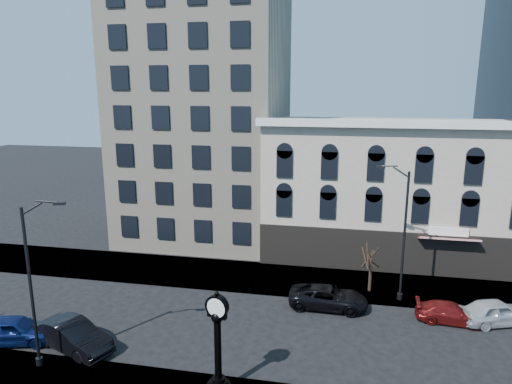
% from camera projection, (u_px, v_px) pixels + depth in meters
% --- Properties ---
extents(ground, '(160.00, 160.00, 0.00)m').
position_uv_depth(ground, '(213.00, 326.00, 29.18)').
color(ground, black).
rests_on(ground, ground).
extents(sidewalk_far, '(160.00, 6.00, 0.12)m').
position_uv_depth(sidewalk_far, '(241.00, 276.00, 36.81)').
color(sidewalk_far, gray).
rests_on(sidewalk_far, ground).
extents(cream_tower, '(15.90, 15.40, 42.50)m').
position_uv_depth(cream_tower, '(203.00, 40.00, 44.03)').
color(cream_tower, beige).
rests_on(cream_tower, ground).
extents(victorian_row, '(22.60, 11.19, 12.50)m').
position_uv_depth(victorian_row, '(391.00, 189.00, 40.76)').
color(victorian_row, '#BDB09B').
rests_on(victorian_row, ground).
extents(street_clock, '(1.21, 1.21, 5.35)m').
position_uv_depth(street_clock, '(218.00, 347.00, 22.28)').
color(street_clock, black).
rests_on(street_clock, sidewalk_near).
extents(street_lamp_near, '(2.40, 0.87, 9.44)m').
position_uv_depth(street_lamp_near, '(39.00, 241.00, 23.37)').
color(street_lamp_near, black).
rests_on(street_lamp_near, sidewalk_near).
extents(street_lamp_far, '(2.48, 0.96, 9.83)m').
position_uv_depth(street_lamp_far, '(396.00, 197.00, 31.27)').
color(street_lamp_far, black).
rests_on(street_lamp_far, sidewalk_far).
extents(bare_tree_far, '(2.39, 2.39, 4.10)m').
position_uv_depth(bare_tree_far, '(372.00, 251.00, 33.32)').
color(bare_tree_far, '#312418').
rests_on(bare_tree_far, sidewalk_far).
extents(car_near_a, '(5.18, 3.10, 1.65)m').
position_uv_depth(car_near_a, '(14.00, 330.00, 27.14)').
color(car_near_a, '#0C194C').
rests_on(car_near_a, ground).
extents(car_near_b, '(5.50, 3.55, 1.71)m').
position_uv_depth(car_near_b, '(73.00, 336.00, 26.43)').
color(car_near_b, black).
rests_on(car_near_b, ground).
extents(car_far_a, '(5.47, 2.63, 1.50)m').
position_uv_depth(car_far_a, '(328.00, 297.00, 31.48)').
color(car_far_a, black).
rests_on(car_far_a, ground).
extents(car_far_b, '(4.53, 2.08, 1.28)m').
position_uv_depth(car_far_b, '(451.00, 313.00, 29.54)').
color(car_far_b, maroon).
rests_on(car_far_b, ground).
extents(car_far_c, '(5.15, 3.37, 1.63)m').
position_uv_depth(car_far_c, '(497.00, 312.00, 29.30)').
color(car_far_c, silver).
rests_on(car_far_c, ground).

